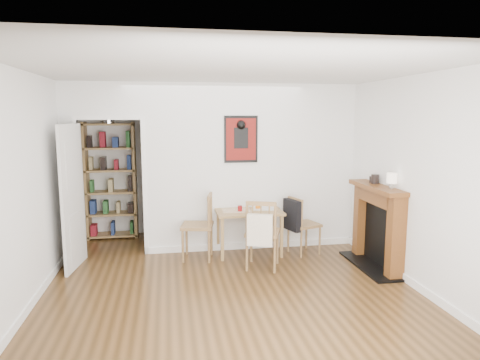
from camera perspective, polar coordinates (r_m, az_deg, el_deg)
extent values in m
plane|color=brown|center=(5.61, -1.63, -13.51)|extent=(5.20, 5.20, 0.00)
plane|color=white|center=(7.82, -4.35, 2.61)|extent=(4.50, 0.00, 4.50)
plane|color=white|center=(2.77, 5.90, -8.45)|extent=(4.50, 0.00, 4.50)
plane|color=white|center=(5.43, -25.92, -0.86)|extent=(0.00, 5.20, 5.20)
plane|color=white|center=(6.00, 20.11, 0.30)|extent=(0.00, 5.20, 5.20)
plane|color=silver|center=(5.22, -1.76, 13.97)|extent=(5.20, 5.20, 0.00)
cube|color=white|center=(6.72, 1.50, 1.66)|extent=(3.35, 0.10, 2.60)
cube|color=white|center=(6.75, -21.63, 1.08)|extent=(0.25, 0.10, 2.60)
cube|color=white|center=(6.60, -17.16, 10.07)|extent=(0.90, 0.10, 0.55)
cube|color=white|center=(6.77, -20.71, -1.21)|extent=(0.06, 0.14, 2.05)
cube|color=white|center=(6.65, -12.57, -1.02)|extent=(0.06, 0.14, 2.05)
cube|color=white|center=(6.93, 1.56, -8.72)|extent=(3.35, 0.02, 0.10)
cube|color=white|center=(5.22, -26.76, -15.62)|extent=(0.02, 4.00, 0.10)
cube|color=white|center=(5.80, 22.37, -12.87)|extent=(0.02, 4.00, 0.10)
cube|color=silver|center=(6.31, -21.41, -2.14)|extent=(0.15, 0.80, 2.00)
cube|color=black|center=(6.59, 0.12, 5.45)|extent=(0.52, 0.02, 0.72)
cube|color=maroon|center=(6.58, 0.14, 5.45)|extent=(0.46, 0.00, 0.64)
cube|color=#A07E4B|center=(6.53, 1.20, -4.23)|extent=(1.00, 0.64, 0.04)
cube|color=#A07E4B|center=(6.29, -2.38, -7.93)|extent=(0.05, 0.05, 0.64)
cube|color=#A07E4B|center=(6.46, 5.55, -7.52)|extent=(0.05, 0.05, 0.64)
cube|color=#A07E4B|center=(6.79, -2.95, -6.68)|extent=(0.05, 0.05, 0.64)
cube|color=#A07E4B|center=(6.95, 4.40, -6.35)|extent=(0.05, 0.05, 0.64)
cube|color=black|center=(6.50, 6.92, -4.67)|extent=(0.21, 0.38, 0.47)
cube|color=beige|center=(5.71, 2.71, -6.60)|extent=(0.35, 0.22, 0.42)
cube|color=#A07E4B|center=(7.75, -19.76, -0.14)|extent=(0.04, 0.34, 2.01)
cube|color=#A07E4B|center=(7.65, -13.83, 0.01)|extent=(0.04, 0.34, 2.01)
cube|color=#A07E4B|center=(7.89, -16.51, -6.98)|extent=(0.84, 0.34, 0.03)
cube|color=#A07E4B|center=(7.72, -16.75, -1.54)|extent=(0.84, 0.34, 0.03)
cube|color=#A07E4B|center=(7.61, -17.13, 7.10)|extent=(0.84, 0.34, 0.03)
cube|color=maroon|center=(7.69, -16.81, -0.07)|extent=(0.74, 0.27, 0.27)
cube|color=brown|center=(5.89, 20.07, -7.30)|extent=(0.20, 0.16, 1.10)
cube|color=brown|center=(6.74, 15.90, -5.14)|extent=(0.20, 0.16, 1.10)
cube|color=brown|center=(6.18, 17.84, -0.96)|extent=(0.30, 1.21, 0.06)
cube|color=brown|center=(6.21, 18.03, -2.13)|extent=(0.20, 0.85, 0.20)
cube|color=black|center=(6.36, 18.28, -6.98)|extent=(0.08, 0.81, 0.88)
cube|color=black|center=(6.44, 17.14, -10.81)|extent=(0.45, 1.25, 0.03)
cylinder|color=maroon|center=(6.45, -0.01, -3.83)|extent=(0.07, 0.07, 0.09)
sphere|color=orange|center=(6.59, 2.39, -3.62)|extent=(0.08, 0.08, 0.08)
cube|color=beige|center=(6.51, -0.48, -4.08)|extent=(0.44, 0.33, 0.00)
cube|color=silver|center=(6.63, 3.20, -3.81)|extent=(0.37, 0.29, 0.02)
cylinder|color=silver|center=(5.92, 19.55, -0.77)|extent=(0.07, 0.07, 0.08)
cylinder|color=#F7E6CE|center=(5.90, 19.60, 0.25)|extent=(0.14, 0.14, 0.14)
cylinder|color=black|center=(6.31, 17.56, 0.13)|extent=(0.11, 0.11, 0.13)
cylinder|color=black|center=(6.39, 17.15, 0.07)|extent=(0.07, 0.07, 0.09)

